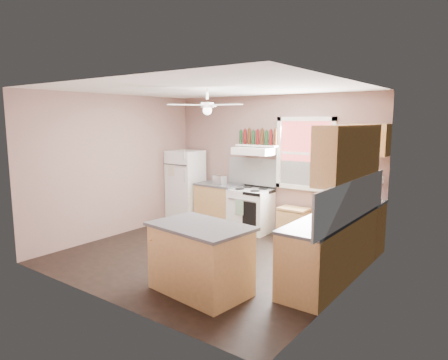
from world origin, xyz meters
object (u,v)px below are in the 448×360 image
Objects in this scene: toaster at (220,180)px; island at (201,260)px; stove at (251,210)px; refrigerator at (186,186)px; cart at (293,225)px.

island is at bearing -43.87° from toaster.
refrigerator is at bearing -178.09° from stove.
stove is at bearing 116.21° from island.
toaster reaches higher than island.
cart is at bearing 16.54° from toaster.
refrigerator is at bearing -175.91° from cart.
stove is at bearing 1.35° from refrigerator.
refrigerator is 5.56× the size of toaster.
refrigerator is 1.69m from stove.
refrigerator is 2.63m from cart.
toaster reaches higher than cart.
island is at bearing -87.15° from cart.
island is (2.66, -2.69, -0.35)m from refrigerator.
cart is at bearing 98.07° from island.
toaster is 1.82m from cart.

